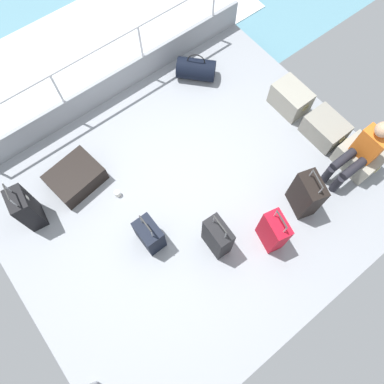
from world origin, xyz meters
TOP-DOWN VIEW (x-y plane):
  - ground_plane at (0.00, 0.00)m, footprint 4.40×5.20m
  - gunwale_port at (-2.17, 0.00)m, footprint 0.06×5.20m
  - railing_port at (-2.17, 0.00)m, footprint 0.04×4.20m
  - sea_wake at (-3.60, 0.00)m, footprint 12.00×12.00m
  - cargo_crate_0 at (-0.30, 2.11)m, footprint 0.60×0.39m
  - cargo_crate_1 at (0.40, 2.15)m, footprint 0.62×0.44m
  - cargo_crate_2 at (1.04, 2.17)m, footprint 0.61×0.47m
  - passenger_seated at (1.04, 2.00)m, footprint 0.34×0.66m
  - suitcase_0 at (1.00, 1.08)m, footprint 0.46×0.36m
  - suitcase_1 at (0.15, -0.85)m, footprint 0.37×0.26m
  - suitcase_2 at (0.73, -0.21)m, footprint 0.39×0.23m
  - suitcase_3 at (-1.08, -1.91)m, footprint 0.38×0.27m
  - suitcase_4 at (-1.20, -1.18)m, footprint 0.65×0.78m
  - suitcase_5 at (1.11, 0.40)m, footprint 0.41×0.29m
  - duffel_bag at (-1.65, 1.33)m, footprint 0.67×0.66m
  - paper_cup at (-0.67, -0.84)m, footprint 0.08×0.08m

SIDE VIEW (x-z plane):
  - sea_wake at x=-3.60m, z-range -0.35..-0.33m
  - ground_plane at x=0.00m, z-range -0.06..0.00m
  - paper_cup at x=-0.67m, z-range 0.00..0.10m
  - suitcase_4 at x=-1.20m, z-range 0.00..0.28m
  - duffel_bag at x=-1.65m, z-range -0.07..0.41m
  - cargo_crate_1 at x=0.40m, z-range 0.00..0.34m
  - cargo_crate_2 at x=1.04m, z-range 0.00..0.35m
  - cargo_crate_0 at x=-0.30m, z-range 0.00..0.39m
  - gunwale_port at x=-2.17m, z-range 0.00..0.45m
  - suitcase_1 at x=0.15m, z-range -0.11..0.62m
  - suitcase_5 at x=1.11m, z-range -0.08..0.75m
  - suitcase_2 at x=0.73m, z-range -0.10..0.77m
  - suitcase_0 at x=1.00m, z-range -0.08..0.77m
  - suitcase_3 at x=-1.08m, z-range -0.11..0.82m
  - passenger_seated at x=1.04m, z-range 0.02..1.07m
  - railing_port at x=-2.17m, z-range 0.27..1.29m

